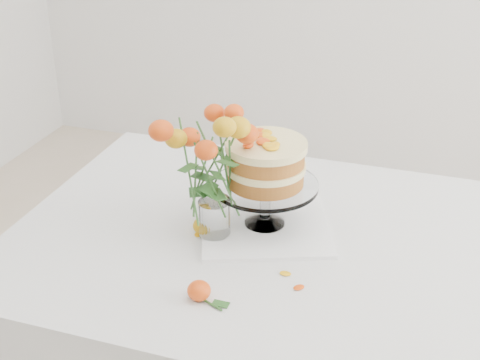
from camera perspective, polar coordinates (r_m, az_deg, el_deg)
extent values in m
cube|color=#A47A60|center=(1.60, 5.86, -6.15)|extent=(1.40, 0.90, 0.04)
cylinder|color=#A47A60|center=(2.28, -7.87, -6.39)|extent=(0.06, 0.06, 0.71)
cube|color=white|center=(1.59, 5.90, -5.46)|extent=(1.42, 0.92, 0.01)
cube|color=white|center=(2.03, 8.70, -1.18)|extent=(1.42, 0.01, 0.20)
cube|color=white|center=(1.89, -15.72, -4.23)|extent=(0.01, 0.92, 0.20)
cube|color=white|center=(1.64, 2.12, -3.82)|extent=(0.40, 0.40, 0.01)
cylinder|color=white|center=(1.61, 2.15, -1.88)|extent=(0.03, 0.03, 0.08)
cylinder|color=white|center=(1.59, 2.18, -0.43)|extent=(0.25, 0.25, 0.01)
cylinder|color=#B06727|center=(1.57, 2.20, 0.33)|extent=(0.20, 0.20, 0.04)
cylinder|color=beige|center=(1.56, 2.22, 1.18)|extent=(0.20, 0.20, 0.02)
cylinder|color=#B06727|center=(1.55, 2.23, 2.05)|extent=(0.20, 0.20, 0.04)
cylinder|color=beige|center=(1.54, 2.25, 2.95)|extent=(0.21, 0.21, 0.02)
cylinder|color=white|center=(1.60, -2.17, -4.72)|extent=(0.06, 0.06, 0.01)
cylinder|color=white|center=(1.58, -2.20, -3.26)|extent=(0.08, 0.08, 0.09)
ellipsoid|color=orange|center=(1.61, -3.23, -3.90)|extent=(0.05, 0.05, 0.04)
cylinder|color=#305F26|center=(1.60, -2.20, -4.70)|extent=(0.06, 0.01, 0.00)
ellipsoid|color=#E74C0B|center=(1.39, -3.52, -9.40)|extent=(0.05, 0.05, 0.04)
cylinder|color=#305F26|center=(1.38, -2.47, -10.59)|extent=(0.06, 0.03, 0.00)
ellipsoid|color=yellow|center=(1.53, 0.64, -6.49)|extent=(0.03, 0.02, 0.00)
ellipsoid|color=yellow|center=(1.47, 3.90, -7.97)|extent=(0.03, 0.02, 0.00)
ellipsoid|color=yellow|center=(1.44, 5.04, -9.13)|extent=(0.03, 0.02, 0.00)
ellipsoid|color=yellow|center=(1.61, -3.59, -4.66)|extent=(0.03, 0.02, 0.00)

